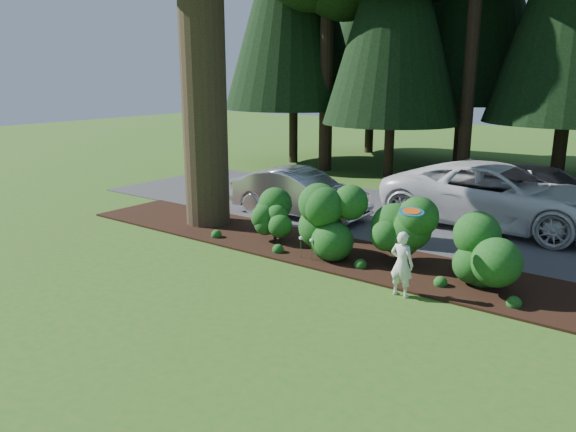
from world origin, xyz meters
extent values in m
plane|color=#2E631C|center=(0.00, 0.00, 0.00)|extent=(80.00, 80.00, 0.00)
cube|color=black|center=(0.00, 3.25, 0.03)|extent=(16.00, 2.50, 0.05)
cube|color=#38383A|center=(0.00, 7.50, 0.01)|extent=(22.00, 6.00, 0.03)
cylinder|color=black|center=(-4.60, 3.40, 6.00)|extent=(1.24, 1.24, 12.00)
sphere|color=#194A17|center=(-2.00, 3.20, 0.66)|extent=(1.08, 1.08, 1.08)
cylinder|color=black|center=(-2.00, 3.20, 0.15)|extent=(0.08, 0.08, 0.30)
sphere|color=#194A17|center=(-0.20, 3.00, 0.94)|extent=(1.35, 1.35, 1.35)
cylinder|color=black|center=(-0.20, 3.00, 0.15)|extent=(0.08, 0.08, 0.30)
sphere|color=#194A17|center=(1.60, 3.30, 0.83)|extent=(1.26, 1.26, 1.26)
cylinder|color=black|center=(1.60, 3.30, 0.15)|extent=(0.08, 0.08, 0.30)
sphere|color=#194A17|center=(3.40, 3.10, 0.72)|extent=(1.17, 1.17, 1.17)
cylinder|color=black|center=(3.40, 3.10, 0.15)|extent=(0.08, 0.08, 0.30)
cylinder|color=#194A17|center=(-0.60, 2.40, 0.25)|extent=(0.01, 0.01, 0.50)
sphere|color=white|center=(-0.60, 2.40, 0.52)|extent=(0.09, 0.09, 0.09)
cylinder|color=#194A17|center=(-0.30, 2.40, 0.25)|extent=(0.01, 0.01, 0.50)
sphere|color=white|center=(-0.30, 2.40, 0.52)|extent=(0.09, 0.09, 0.09)
cylinder|color=#194A17|center=(0.00, 2.40, 0.25)|extent=(0.01, 0.01, 0.50)
sphere|color=white|center=(0.00, 2.40, 0.52)|extent=(0.09, 0.09, 0.09)
cylinder|color=black|center=(-9.50, 14.00, 4.90)|extent=(0.50, 0.50, 9.80)
cylinder|color=black|center=(-7.00, 14.50, 4.55)|extent=(0.50, 0.50, 9.10)
cylinder|color=black|center=(-4.00, 15.00, 5.25)|extent=(0.50, 0.50, 10.50)
cylinder|color=black|center=(-1.00, 13.50, 4.38)|extent=(0.50, 0.50, 8.75)
cylinder|color=black|center=(2.00, 14.50, 5.60)|extent=(0.50, 0.50, 11.20)
cylinder|color=black|center=(-8.00, 18.50, 5.60)|extent=(0.50, 0.50, 11.20)
cylinder|color=black|center=(-2.50, 18.00, 5.25)|extent=(0.50, 0.50, 10.50)
imported|color=silver|center=(-3.01, 5.65, 0.74)|extent=(4.32, 1.60, 1.41)
imported|color=white|center=(2.12, 8.01, 0.91)|extent=(6.36, 3.01, 1.76)
imported|color=black|center=(2.92, 9.80, 0.79)|extent=(5.26, 2.25, 1.51)
imported|color=white|center=(2.23, 1.80, 0.65)|extent=(0.49, 0.33, 1.30)
cylinder|color=#166479|center=(2.31, 1.94, 1.67)|extent=(0.48, 0.47, 0.13)
cylinder|color=#EF5614|center=(2.31, 1.94, 1.69)|extent=(0.34, 0.33, 0.09)
camera|label=1|loc=(6.64, -7.69, 4.22)|focal=35.00mm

